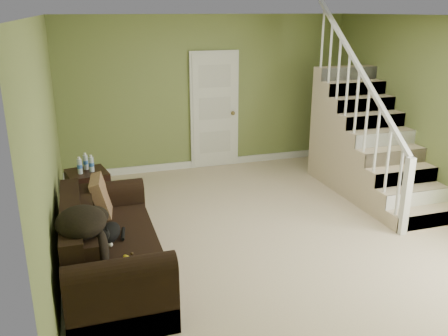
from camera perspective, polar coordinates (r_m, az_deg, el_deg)
floor at (r=6.12m, az=5.27°, el=-7.36°), size 5.00×5.50×0.01m
ceiling at (r=5.52m, az=6.10°, el=17.75°), size 5.00×5.50×0.01m
wall_back at (r=8.23m, az=-1.92°, el=8.96°), size 5.00×0.04×2.60m
wall_front at (r=3.46m, az=23.80°, el=-6.35°), size 5.00×0.04×2.60m
wall_left at (r=5.25m, az=-20.36°, el=2.28°), size 0.04×5.50×2.60m
wall_right at (r=7.03m, az=24.85°, el=5.62°), size 0.04×5.50×2.60m
baseboard_back at (r=8.49m, az=-1.78°, el=0.64°), size 5.00×0.04×0.12m
baseboard_left at (r=5.70m, az=-18.66°, el=-9.74°), size 0.04×5.50×0.12m
baseboard_right at (r=7.36m, az=23.38°, el=-3.82°), size 0.04×5.50×0.12m
door at (r=8.27m, az=-1.14°, el=6.93°), size 0.86×0.12×2.02m
staircase at (r=7.61m, az=16.56°, el=2.32°), size 1.00×2.51×2.82m
sofa at (r=5.05m, az=-13.79°, el=-9.66°), size 0.93×2.16×0.85m
side_table at (r=6.69m, az=-15.98°, el=-2.81°), size 0.59×0.59×0.84m
cat at (r=4.86m, az=-13.55°, el=-7.67°), size 0.32×0.53×0.25m
banana at (r=4.49m, az=-11.40°, el=-10.79°), size 0.12×0.21×0.06m
throw_pillow at (r=5.54m, az=-14.53°, el=-3.44°), size 0.28×0.49×0.48m
throw_blanket at (r=4.39m, az=-16.83°, el=-6.23°), size 0.56×0.67×0.24m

